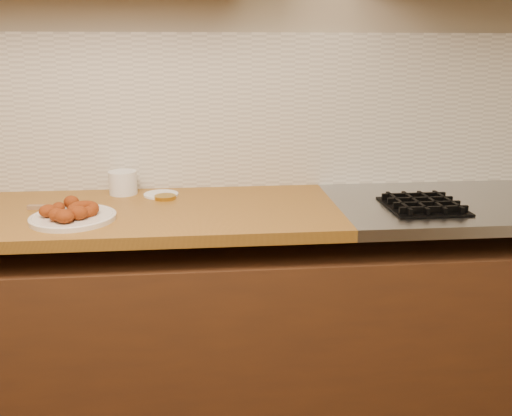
# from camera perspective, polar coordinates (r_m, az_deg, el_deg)

# --- Properties ---
(wall_back) EXTENTS (4.00, 0.02, 2.70)m
(wall_back) POSITION_cam_1_polar(r_m,az_deg,el_deg) (2.17, -6.62, 13.93)
(wall_back) COLOR tan
(wall_back) RESTS_ON ground
(base_cabinet) EXTENTS (3.60, 0.60, 0.77)m
(base_cabinet) POSITION_cam_1_polar(r_m,az_deg,el_deg) (2.13, -5.88, -13.27)
(base_cabinet) COLOR #552E16
(base_cabinet) RESTS_ON floor
(butcher_block) EXTENTS (2.30, 0.62, 0.04)m
(butcher_block) POSITION_cam_1_polar(r_m,az_deg,el_deg) (2.05, -24.74, -0.94)
(butcher_block) COLOR #9B6A25
(butcher_block) RESTS_ON base_cabinet
(stovetop) EXTENTS (1.30, 0.62, 0.04)m
(stovetop) POSITION_cam_1_polar(r_m,az_deg,el_deg) (2.24, 24.64, 0.40)
(stovetop) COLOR #9EA0A5
(stovetop) RESTS_ON base_cabinet
(backsplash) EXTENTS (3.60, 0.02, 0.60)m
(backsplash) POSITION_cam_1_polar(r_m,az_deg,el_deg) (2.17, -6.49, 9.95)
(backsplash) COLOR silver
(backsplash) RESTS_ON wall_back
(burner_grates) EXTENTS (0.91, 0.26, 0.03)m
(burner_grates) POSITION_cam_1_polar(r_m,az_deg,el_deg) (2.15, 25.19, 0.60)
(burner_grates) COLOR black
(burner_grates) RESTS_ON stovetop
(donut_plate) EXTENTS (0.28, 0.28, 0.02)m
(donut_plate) POSITION_cam_1_polar(r_m,az_deg,el_deg) (1.87, -18.69, -0.98)
(donut_plate) COLOR white
(donut_plate) RESTS_ON butcher_block
(ring_donut) EXTENTS (0.10, 0.11, 0.05)m
(ring_donut) POSITION_cam_1_polar(r_m,az_deg,el_deg) (1.86, -17.76, -0.13)
(ring_donut) COLOR #892F07
(ring_donut) RESTS_ON donut_plate
(fried_dough_chunks) EXTENTS (0.18, 0.23, 0.05)m
(fried_dough_chunks) POSITION_cam_1_polar(r_m,az_deg,el_deg) (1.85, -19.62, -0.32)
(fried_dough_chunks) COLOR #892F07
(fried_dough_chunks) RESTS_ON donut_plate
(plastic_tub) EXTENTS (0.14, 0.14, 0.09)m
(plastic_tub) POSITION_cam_1_polar(r_m,az_deg,el_deg) (2.15, -13.83, 2.61)
(plastic_tub) COLOR white
(plastic_tub) RESTS_ON butcher_block
(tub_lid) EXTENTS (0.15, 0.15, 0.01)m
(tub_lid) POSITION_cam_1_polar(r_m,az_deg,el_deg) (2.10, -9.97, 1.41)
(tub_lid) COLOR white
(tub_lid) RESTS_ON butcher_block
(brass_jar_lid) EXTENTS (0.10, 0.10, 0.01)m
(brass_jar_lid) POSITION_cam_1_polar(r_m,az_deg,el_deg) (2.05, -9.55, 1.13)
(brass_jar_lid) COLOR gold
(brass_jar_lid) RESTS_ON butcher_block
(wooden_utensil) EXTENTS (0.18, 0.04, 0.01)m
(wooden_utensil) POSITION_cam_1_polar(r_m,az_deg,el_deg) (2.02, -20.50, 0.07)
(wooden_utensil) COLOR #8F6D4C
(wooden_utensil) RESTS_ON butcher_block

